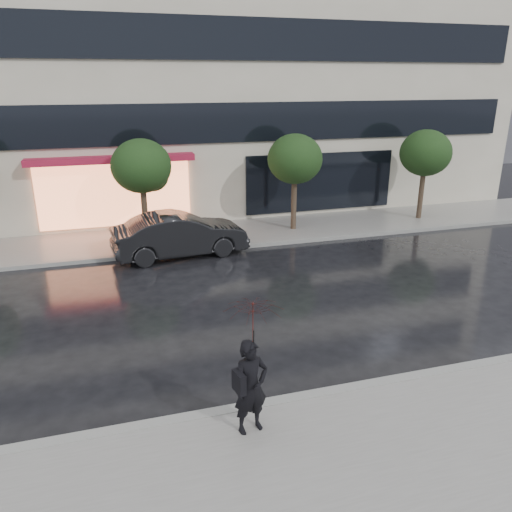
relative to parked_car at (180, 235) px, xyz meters
name	(u,v)px	position (x,y,z in m)	size (l,w,h in m)	color
ground	(325,367)	(1.94, -8.30, -0.78)	(120.00, 120.00, 0.00)	black
sidewalk_near	(407,470)	(1.94, -11.55, -0.72)	(60.00, 4.50, 0.12)	slate
sidewalk_far	(222,234)	(1.94, 1.95, -0.72)	(60.00, 3.50, 0.12)	slate
curb_near	(345,390)	(1.94, -9.30, -0.71)	(60.00, 0.25, 0.14)	gray
curb_far	(232,247)	(1.94, 0.20, -0.71)	(60.00, 0.25, 0.14)	gray
office_building	(182,13)	(1.94, 9.67, 8.22)	(30.00, 12.76, 18.00)	beige
bg_building_right	(483,53)	(27.94, 19.70, 7.22)	(12.00, 12.00, 16.00)	#4C4C54
tree_mid_west	(143,168)	(-1.00, 1.73, 2.14)	(2.20, 2.20, 3.99)	#33261C
tree_mid_east	(296,161)	(5.00, 1.73, 2.14)	(2.20, 2.20, 3.99)	#33261C
tree_far_east	(426,155)	(11.00, 1.73, 2.14)	(2.20, 2.20, 3.99)	#33261C
parked_car	(180,235)	(0.00, 0.00, 0.00)	(1.65, 4.73, 1.56)	black
pedestrian_with_umbrella	(253,348)	(-0.18, -9.94, 0.98)	(1.19, 1.21, 2.49)	black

